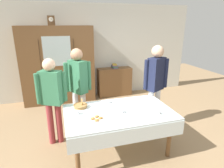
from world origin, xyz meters
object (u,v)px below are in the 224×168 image
(dining_table, at_px, (119,117))
(wall_cabinet, at_px, (58,66))
(book_stack, at_px, (115,66))
(person_behind_table_right, at_px, (78,82))
(tea_cup_center, at_px, (122,111))
(spoon_front_edge, at_px, (110,112))
(bookshelf_low, at_px, (114,82))
(tea_cup_far_right, at_px, (108,102))
(bread_basket, at_px, (81,106))
(tea_cup_front_edge, at_px, (157,113))
(spoon_back_edge, at_px, (89,113))
(spoon_near_right, at_px, (102,109))
(person_near_right_end, at_px, (52,94))
(mantel_clock, at_px, (51,21))
(person_behind_table_left, at_px, (156,80))
(tea_cup_far_left, at_px, (77,113))
(pastry_plate, at_px, (97,119))

(dining_table, bearing_deg, wall_cabinet, 109.16)
(book_stack, bearing_deg, person_behind_table_right, -126.48)
(tea_cup_center, relative_size, spoon_front_edge, 1.09)
(book_stack, relative_size, tea_cup_center, 1.81)
(bookshelf_low, bearing_deg, dining_table, -105.38)
(dining_table, xyz_separation_m, tea_cup_far_right, (-0.09, 0.40, 0.12))
(tea_cup_center, relative_size, bread_basket, 0.54)
(tea_cup_front_edge, distance_m, person_behind_table_right, 1.63)
(dining_table, xyz_separation_m, book_stack, (0.73, 2.64, 0.26))
(bookshelf_low, distance_m, person_behind_table_right, 2.24)
(bookshelf_low, height_order, book_stack, book_stack)
(spoon_back_edge, bearing_deg, spoon_near_right, 20.07)
(person_behind_table_right, bearing_deg, person_near_right_end, -146.94)
(mantel_clock, height_order, person_behind_table_left, mantel_clock)
(dining_table, xyz_separation_m, bookshelf_low, (0.73, 2.64, -0.23))
(tea_cup_center, bearing_deg, tea_cup_far_right, 104.67)
(tea_cup_front_edge, bearing_deg, wall_cabinet, 117.18)
(spoon_near_right, height_order, person_behind_table_right, person_behind_table_right)
(tea_cup_center, bearing_deg, dining_table, 116.21)
(mantel_clock, bearing_deg, spoon_back_edge, -78.76)
(tea_cup_far_left, bearing_deg, person_near_right_end, 127.65)
(spoon_back_edge, relative_size, spoon_front_edge, 1.00)
(wall_cabinet, bearing_deg, spoon_near_right, -74.67)
(mantel_clock, relative_size, bread_basket, 1.00)
(wall_cabinet, xyz_separation_m, person_near_right_end, (-0.15, -2.01, -0.08))
(wall_cabinet, height_order, tea_cup_front_edge, wall_cabinet)
(tea_cup_front_edge, relative_size, spoon_back_edge, 1.09)
(bookshelf_low, relative_size, person_near_right_end, 0.64)
(mantel_clock, bearing_deg, tea_cup_far_right, -68.04)
(wall_cabinet, height_order, bookshelf_low, wall_cabinet)
(person_behind_table_right, bearing_deg, book_stack, 53.52)
(tea_cup_front_edge, bearing_deg, pastry_plate, 174.56)
(tea_cup_far_right, bearing_deg, pastry_plate, -119.96)
(pastry_plate, distance_m, spoon_near_right, 0.40)
(dining_table, distance_m, bookshelf_low, 2.75)
(spoon_back_edge, height_order, person_behind_table_left, person_behind_table_left)
(bookshelf_low, bearing_deg, mantel_clock, -178.28)
(book_stack, relative_size, tea_cup_far_right, 1.81)
(wall_cabinet, distance_m, tea_cup_center, 2.80)
(spoon_back_edge, bearing_deg, bread_basket, 114.42)
(pastry_plate, height_order, spoon_back_edge, pastry_plate)
(bread_basket, distance_m, person_behind_table_right, 0.61)
(wall_cabinet, bearing_deg, person_near_right_end, -94.34)
(spoon_back_edge, bearing_deg, dining_table, -13.16)
(pastry_plate, distance_m, person_behind_table_right, 1.11)
(mantel_clock, xyz_separation_m, bread_basket, (0.38, -2.24, -1.43))
(dining_table, height_order, spoon_back_edge, spoon_back_edge)
(dining_table, relative_size, person_behind_table_left, 1.01)
(bookshelf_low, distance_m, person_behind_table_left, 2.20)
(tea_cup_far_left, height_order, bread_basket, bread_basket)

